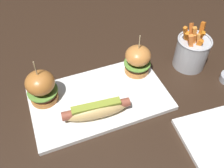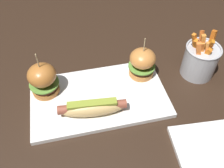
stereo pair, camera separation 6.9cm
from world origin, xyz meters
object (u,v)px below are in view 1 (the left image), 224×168
platter_main (100,98)px  side_plate (224,143)px  hot_dog (96,110)px  fries_bucket (191,51)px  slider_right (138,60)px  slider_left (41,87)px

platter_main → side_plate: platter_main is taller
hot_dog → side_plate: (0.28, -0.19, -0.03)m
hot_dog → fries_bucket: (0.36, 0.09, 0.02)m
platter_main → slider_right: slider_right is taller
slider_right → side_plate: bearing=-71.9°
slider_left → slider_right: bearing=1.4°
fries_bucket → side_plate: bearing=-105.5°
platter_main → fries_bucket: bearing=6.5°
slider_left → fries_bucket: slider_left is taller
platter_main → fries_bucket: (0.33, 0.04, 0.05)m
slider_left → fries_bucket: bearing=-1.8°
slider_right → side_plate: (0.10, -0.31, -0.06)m
slider_left → side_plate: 0.50m
platter_main → slider_left: slider_left is taller
slider_left → hot_dog: bearing=-42.0°
platter_main → side_plate: (0.25, -0.25, -0.00)m
fries_bucket → side_plate: (-0.08, -0.29, -0.05)m
fries_bucket → side_plate: 0.30m
platter_main → slider_right: 0.17m
platter_main → hot_dog: hot_dog is taller
platter_main → slider_left: size_ratio=2.74×
platter_main → hot_dog: (-0.03, -0.06, 0.03)m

